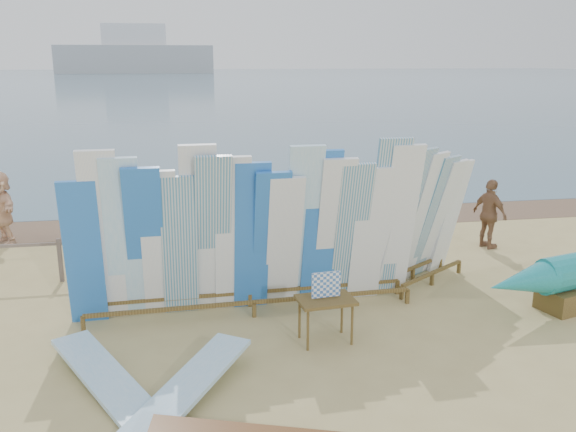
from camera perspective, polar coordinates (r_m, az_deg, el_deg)
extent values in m
plane|color=tan|center=(10.25, -12.08, -11.14)|extent=(160.00, 160.00, 0.00)
cube|color=#436278|center=(137.32, -10.32, 12.50)|extent=(320.00, 240.00, 0.02)
cube|color=brown|center=(17.03, -11.30, -0.67)|extent=(40.00, 2.60, 0.01)
cube|color=#999EA3|center=(189.66, -14.07, 14.03)|extent=(45.00, 8.00, 8.00)
cube|color=silver|center=(189.78, -14.21, 16.14)|extent=(18.00, 6.00, 6.00)
cube|color=#756358|center=(12.78, -11.83, -2.08)|extent=(12.00, 0.06, 0.06)
cube|color=#756358|center=(13.11, -20.53, -3.88)|extent=(0.08, 0.08, 0.90)
cube|color=#756358|center=(12.88, -11.75, -3.57)|extent=(0.08, 0.08, 0.90)
cube|color=#756358|center=(12.95, -2.87, -3.17)|extent=(0.08, 0.08, 0.90)
cube|color=#756358|center=(13.33, 5.70, -2.71)|extent=(0.08, 0.08, 0.90)
cube|color=#756358|center=(13.98, 13.63, -2.23)|extent=(0.08, 0.08, 0.90)
cube|color=brown|center=(10.71, -3.20, -8.06)|extent=(5.71, 0.31, 0.07)
cube|color=brown|center=(11.16, -3.60, -7.12)|extent=(5.71, 0.31, 0.07)
cube|color=blue|center=(10.56, -18.61, -3.40)|extent=(0.63, 0.55, 2.54)
cube|color=white|center=(10.46, -16.91, -2.04)|extent=(0.63, 0.75, 3.03)
cube|color=#91C7E8|center=(10.45, -15.08, -2.27)|extent=(0.64, 0.78, 2.91)
cube|color=blue|center=(10.46, -13.24, -2.58)|extent=(0.64, 0.93, 2.75)
cube|color=white|center=(10.47, -11.92, -2.71)|extent=(0.63, 0.76, 2.68)
cube|color=silver|center=(10.49, -10.09, -2.88)|extent=(0.63, 0.71, 2.57)
cube|color=white|center=(10.43, -8.33, -1.46)|extent=(0.64, 0.81, 3.08)
cube|color=silver|center=(10.47, -7.01, -1.84)|extent=(0.65, 1.02, 2.91)
cube|color=white|center=(10.51, -5.21, -1.85)|extent=(0.63, 0.73, 2.86)
cube|color=blue|center=(10.57, -3.42, -2.04)|extent=(0.63, 0.70, 2.75)
cube|color=blue|center=(10.65, -1.65, -2.33)|extent=(0.64, 0.86, 2.60)
cube|color=white|center=(10.71, -0.39, -2.52)|extent=(0.64, 0.81, 2.49)
cube|color=#91C7E8|center=(10.70, 1.35, -1.08)|extent=(0.64, 0.84, 3.01)
cube|color=blue|center=(10.80, 3.06, -1.22)|extent=(0.63, 0.74, 2.92)
cube|color=white|center=(10.88, 4.27, -1.50)|extent=(0.64, 0.84, 2.78)
cube|color=silver|center=(10.99, 5.92, -1.65)|extent=(0.64, 0.79, 2.67)
cube|color=white|center=(11.11, 7.54, -1.77)|extent=(0.63, 0.67, 2.58)
cube|color=silver|center=(11.15, 9.19, -0.42)|extent=(0.63, 0.76, 3.09)
cube|color=white|center=(11.26, 10.31, -0.65)|extent=(0.64, 0.78, 2.97)
cube|color=brown|center=(12.47, 13.35, -5.21)|extent=(1.73, 1.22, 0.06)
cube|color=brown|center=(12.70, 11.63, -4.75)|extent=(1.73, 1.22, 0.06)
cube|color=white|center=(11.54, 10.10, -1.83)|extent=(0.81, 0.82, 2.36)
cube|color=silver|center=(11.79, 11.27, -0.38)|extent=(0.90, 0.95, 2.82)
cube|color=white|center=(12.12, 12.32, -0.30)|extent=(0.91, 0.97, 2.70)
cube|color=silver|center=(12.46, 13.30, -0.23)|extent=(0.92, 0.98, 2.59)
cube|color=white|center=(12.73, 14.04, -0.23)|extent=(0.93, 0.99, 2.47)
cube|color=white|center=(13.07, 14.94, -0.05)|extent=(0.82, 0.83, 2.41)
cube|color=brown|center=(11.99, 24.01, -7.22)|extent=(0.71, 0.79, 0.40)
cone|color=teal|center=(11.11, 20.88, -5.80)|extent=(1.45, 0.95, 0.62)
cube|color=brown|center=(9.68, 3.55, -7.85)|extent=(0.94, 0.70, 0.05)
cube|color=white|center=(9.58, 3.58, -6.42)|extent=(0.47, 0.08, 0.41)
cube|color=#91C7E8|center=(8.48, -9.65, -16.85)|extent=(1.98, 2.54, 0.37)
cube|color=#91C7E8|center=(9.02, -16.57, -15.22)|extent=(1.82, 2.62, 0.31)
cube|color=red|center=(13.40, -5.63, -3.05)|extent=(0.66, 0.61, 0.06)
cube|color=red|center=(13.56, -5.63, -1.47)|extent=(0.62, 0.24, 0.60)
cube|color=red|center=(13.48, -11.44, -3.43)|extent=(0.63, 0.61, 0.05)
cube|color=red|center=(13.60, -11.79, -2.14)|extent=(0.53, 0.31, 0.51)
cube|color=red|center=(13.82, -4.78, -1.48)|extent=(0.67, 0.89, 0.58)
cube|color=red|center=(14.02, -5.27, 0.31)|extent=(0.51, 0.30, 0.37)
imported|color=tan|center=(14.72, -11.28, 0.11)|extent=(0.79, 1.10, 1.58)
imported|color=tan|center=(16.72, 7.26, 2.04)|extent=(1.08, 0.55, 1.60)
imported|color=beige|center=(16.13, -4.39, 2.02)|extent=(1.05, 1.75, 1.80)
imported|color=#8C6042|center=(14.59, -6.40, 0.24)|extent=(0.65, 0.45, 1.61)
imported|color=#8C6042|center=(15.11, 18.36, 0.17)|extent=(0.72, 1.06, 1.66)
imported|color=#8C6042|center=(15.28, -13.51, 1.00)|extent=(0.80, 1.17, 1.83)
imported|color=beige|center=(14.55, 1.33, 0.51)|extent=(0.92, 0.65, 1.72)
imported|color=beige|center=(16.27, -25.26, 0.71)|extent=(1.45, 1.61, 1.77)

